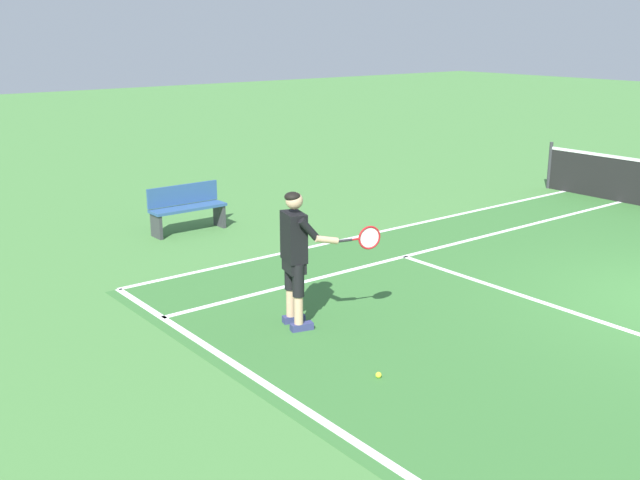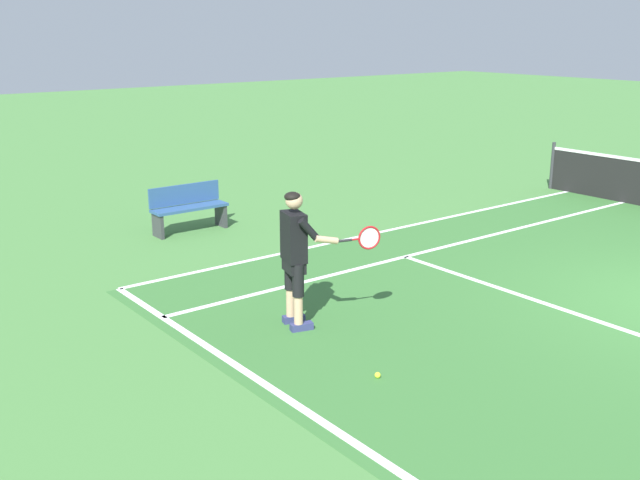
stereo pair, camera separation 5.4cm
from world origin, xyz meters
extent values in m
cube|color=white|center=(0.00, -5.95, 0.00)|extent=(10.98, 0.10, 0.01)
cube|color=white|center=(-4.12, -0.59, 0.00)|extent=(0.10, 10.71, 0.01)
cube|color=white|center=(-5.49, -0.59, 0.00)|extent=(0.10, 10.71, 0.01)
cylinder|color=#333338|center=(-5.94, 4.76, 0.54)|extent=(0.08, 0.08, 1.07)
cube|color=navy|center=(-2.96, -4.70, 0.04)|extent=(0.18, 0.30, 0.09)
cube|color=navy|center=(-2.69, -4.78, 0.04)|extent=(0.18, 0.30, 0.09)
cylinder|color=tan|center=(-2.97, -4.74, 0.27)|extent=(0.11, 0.11, 0.36)
cylinder|color=black|center=(-2.97, -4.74, 0.66)|extent=(0.14, 0.14, 0.41)
cylinder|color=tan|center=(-2.70, -4.81, 0.27)|extent=(0.11, 0.11, 0.36)
cylinder|color=black|center=(-2.70, -4.81, 0.66)|extent=(0.14, 0.14, 0.41)
cube|color=black|center=(-2.84, -4.78, 0.82)|extent=(0.38, 0.28, 0.20)
cube|color=black|center=(-2.84, -4.78, 1.16)|extent=(0.42, 0.31, 0.60)
cylinder|color=tan|center=(-3.07, -4.71, 1.11)|extent=(0.09, 0.09, 0.62)
cylinder|color=black|center=(-2.56, -4.76, 1.31)|extent=(0.16, 0.28, 0.29)
cylinder|color=tan|center=(-2.46, -4.57, 1.17)|extent=(0.15, 0.30, 0.14)
sphere|color=tan|center=(-2.83, -4.77, 1.60)|extent=(0.21, 0.21, 0.21)
ellipsoid|color=black|center=(-2.84, -4.79, 1.66)|extent=(0.25, 0.25, 0.12)
cylinder|color=#232326|center=(-2.39, -4.36, 1.14)|extent=(0.08, 0.20, 0.03)
cylinder|color=red|center=(-2.35, -4.22, 1.14)|extent=(0.05, 0.10, 0.02)
torus|color=red|center=(-2.30, -4.04, 1.14)|extent=(0.10, 0.29, 0.30)
cylinder|color=silver|center=(-2.30, -4.04, 1.14)|extent=(0.07, 0.24, 0.25)
sphere|color=#CCE02D|center=(-1.14, -4.91, 0.03)|extent=(0.07, 0.07, 0.07)
cube|color=#2D5184|center=(-7.63, -3.65, 0.45)|extent=(0.40, 1.40, 0.05)
cube|color=#2D5184|center=(-7.81, -3.65, 0.67)|extent=(0.04, 1.40, 0.36)
cube|color=#38383D|center=(-7.63, -3.01, 0.21)|extent=(0.36, 0.06, 0.42)
cube|color=#38383D|center=(-7.63, -4.29, 0.21)|extent=(0.36, 0.06, 0.42)
camera|label=1|loc=(4.17, -9.86, 3.58)|focal=41.96mm
camera|label=2|loc=(4.20, -9.82, 3.58)|focal=41.96mm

